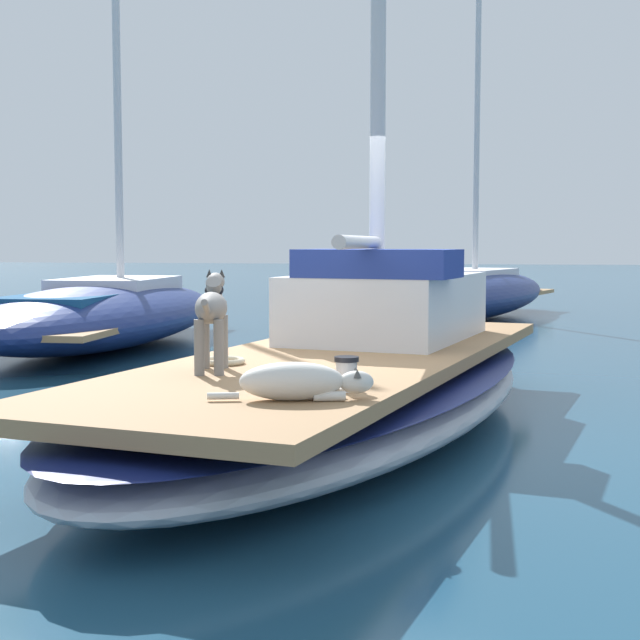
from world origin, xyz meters
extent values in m
plane|color=navy|center=(0.00, 0.00, 0.00)|extent=(120.00, 120.00, 0.00)
ellipsoid|color=#B2B7C1|center=(0.00, 0.00, 0.28)|extent=(3.92, 7.56, 0.56)
ellipsoid|color=navy|center=(0.00, 0.00, 0.46)|extent=(3.94, 7.60, 0.08)
cube|color=#A37A51|center=(0.00, 0.00, 0.61)|extent=(3.36, 6.90, 0.10)
cylinder|color=silver|center=(0.18, -0.22, 1.56)|extent=(0.10, 2.20, 0.10)
cube|color=silver|center=(0.24, 1.17, 0.96)|extent=(1.82, 2.44, 0.60)
cube|color=navy|center=(0.24, 0.40, 1.38)|extent=(1.44, 0.96, 0.24)
ellipsoid|color=silver|center=(0.07, -2.31, 0.77)|extent=(0.65, 0.41, 0.22)
ellipsoid|color=silver|center=(0.43, -2.21, 0.76)|extent=(0.23, 0.18, 0.13)
cone|color=#504E4A|center=(0.42, -2.17, 0.82)|extent=(0.05, 0.05, 0.05)
cone|color=#504E4A|center=(0.44, -2.26, 0.82)|extent=(0.05, 0.05, 0.05)
cylinder|color=silver|center=(0.26, -2.20, 0.69)|extent=(0.19, 0.10, 0.06)
cylinder|color=silver|center=(0.29, -2.31, 0.69)|extent=(0.19, 0.10, 0.06)
cylinder|color=silver|center=(-0.30, -2.41, 0.69)|extent=(0.18, 0.09, 0.04)
ellipsoid|color=gray|center=(-0.72, -1.26, 1.11)|extent=(0.32, 0.55, 0.22)
cylinder|color=gray|center=(-0.82, -1.10, 0.85)|extent=(0.07, 0.07, 0.38)
cylinder|color=gray|center=(-0.69, -1.07, 0.85)|extent=(0.07, 0.07, 0.38)
cylinder|color=gray|center=(-0.75, -1.45, 0.85)|extent=(0.07, 0.07, 0.38)
cylinder|color=gray|center=(-0.62, -1.43, 0.85)|extent=(0.07, 0.07, 0.38)
cylinder|color=gray|center=(-0.77, -1.03, 1.22)|extent=(0.15, 0.21, 0.19)
ellipsoid|color=gray|center=(-0.79, -0.91, 1.27)|extent=(0.17, 0.24, 0.13)
cone|color=#2A2929|center=(-0.83, -0.92, 1.33)|extent=(0.05, 0.05, 0.06)
cone|color=#2A2929|center=(-0.75, -0.91, 1.33)|extent=(0.05, 0.05, 0.06)
torus|color=black|center=(-0.77, -1.03, 1.22)|extent=(0.16, 0.14, 0.10)
cylinder|color=gray|center=(-0.65, -1.61, 1.14)|extent=(0.09, 0.23, 0.12)
cylinder|color=#B7B7BC|center=(0.33, -1.93, 0.70)|extent=(0.16, 0.16, 0.08)
cylinder|color=#B7B7BC|center=(0.33, -1.93, 0.79)|extent=(0.13, 0.13, 0.10)
cylinder|color=black|center=(0.33, -1.93, 0.86)|extent=(0.15, 0.15, 0.03)
torus|color=beige|center=(-0.75, -0.86, 0.68)|extent=(0.32, 0.32, 0.04)
ellipsoid|color=navy|center=(0.67, 11.36, 0.50)|extent=(4.77, 8.24, 1.00)
cube|color=tan|center=(0.67, 11.36, 0.45)|extent=(4.08, 7.34, 0.08)
cube|color=silver|center=(0.86, 11.92, 0.75)|extent=(1.99, 2.66, 0.52)
cube|color=maroon|center=(0.22, 10.05, 0.67)|extent=(1.88, 2.62, 0.36)
cylinder|color=silver|center=(0.93, 12.11, 4.03)|extent=(0.12, 0.12, 7.16)
ellipsoid|color=navy|center=(-4.50, 5.62, 0.47)|extent=(2.82, 7.27, 0.94)
cube|color=#A37A51|center=(-4.50, 5.62, 0.45)|extent=(2.27, 6.54, 0.08)
cube|color=silver|center=(-4.51, 6.16, 0.75)|extent=(1.51, 2.20, 0.52)
cube|color=navy|center=(-4.47, 4.35, 0.67)|extent=(1.37, 2.19, 0.36)
cylinder|color=silver|center=(-4.52, 6.34, 4.20)|extent=(0.12, 0.12, 7.50)
camera|label=1|loc=(1.15, -7.40, 1.56)|focal=51.77mm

